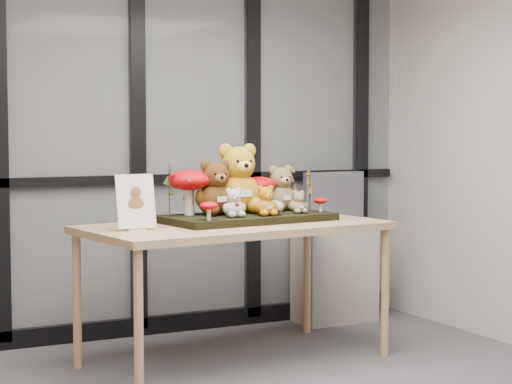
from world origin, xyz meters
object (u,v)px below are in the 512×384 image
bear_white_bow (234,201)px  sign_holder (136,204)px  plush_cream_hedgehog (275,207)px  cabinet (335,270)px  bear_tan_back (281,186)px  mushroom_back_right (259,192)px  bear_beige_small (298,201)px  mushroom_front_left (209,210)px  bear_small_yellow (266,199)px  monitor (334,195)px  display_table (235,235)px  mushroom_back_left (189,190)px  diorama_tray (247,218)px  bear_brown_medium (215,185)px  bear_pooh_yellow (238,175)px  mushroom_front_right (321,204)px

bear_white_bow → sign_holder: sign_holder is taller
plush_cream_hedgehog → cabinet: plush_cream_hedgehog is taller
bear_tan_back → mushroom_back_right: size_ratio=1.31×
bear_beige_small → mushroom_front_left: bearing=-174.7°
bear_small_yellow → monitor: (0.96, 0.79, -0.06)m
plush_cream_hedgehog → display_table: bearing=168.7°
bear_white_bow → sign_holder: size_ratio=0.61×
bear_white_bow → mushroom_back_left: 0.30m
diorama_tray → bear_small_yellow: (0.06, -0.13, 0.12)m
bear_beige_small → mushroom_back_left: bearing=156.0°
bear_brown_medium → bear_white_bow: bearing=-87.2°
display_table → mushroom_back_right: size_ratio=7.83×
bear_pooh_yellow → mushroom_back_right: 0.21m
bear_pooh_yellow → mushroom_back_left: size_ratio=1.56×
mushroom_back_left → mushroom_back_right: mushroom_back_left is taller
bear_pooh_yellow → bear_brown_medium: bear_pooh_yellow is taller
bear_beige_small → bear_tan_back: bearing=84.0°
diorama_tray → mushroom_front_left: bearing=-154.2°
bear_pooh_yellow → sign_holder: (-0.74, -0.25, -0.13)m
bear_brown_medium → mushroom_back_left: bearing=154.2°
mushroom_front_right → monitor: bearing=53.5°
bear_small_yellow → mushroom_front_left: size_ratio=1.67×
mushroom_front_right → sign_holder: sign_holder is taller
bear_pooh_yellow → mushroom_front_right: 0.55m
diorama_tray → mushroom_front_right: mushroom_front_right is taller
diorama_tray → plush_cream_hedgehog: plush_cream_hedgehog is taller
bear_pooh_yellow → mushroom_front_left: 0.51m
bear_beige_small → mushroom_back_left: 0.67m
display_table → mushroom_front_left: 0.32m
bear_pooh_yellow → bear_beige_small: size_ratio=3.07×
bear_tan_back → cabinet: (0.71, 0.51, -0.66)m
bear_pooh_yellow → mushroom_front_left: bearing=-142.4°
bear_beige_small → mushroom_back_right: (-0.15, 0.23, 0.04)m
diorama_tray → monitor: monitor is taller
display_table → bear_small_yellow: (0.18, -0.05, 0.21)m
display_table → bear_brown_medium: bearing=106.2°
diorama_tray → bear_brown_medium: bearing=155.1°
bear_white_bow → mushroom_back_right: mushroom_back_right is taller
mushroom_back_left → cabinet: size_ratio=0.40×
bear_pooh_yellow → cabinet: bear_pooh_yellow is taller
mushroom_front_left → monitor: size_ratio=0.25×
bear_beige_small → monitor: 1.03m
plush_cream_hedgehog → sign_holder: (-0.89, -0.04, 0.05)m
plush_cream_hedgehog → mushroom_back_right: size_ratio=0.40×
bear_brown_medium → sign_holder: bear_brown_medium is taller
bear_small_yellow → bear_white_bow: (-0.21, 0.00, -0.00)m
diorama_tray → bear_white_bow: bear_white_bow is taller
mushroom_back_left → diorama_tray: bearing=-17.9°
bear_white_bow → mushroom_front_right: bear_white_bow is taller
bear_tan_back → mushroom_front_left: size_ratio=2.63×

